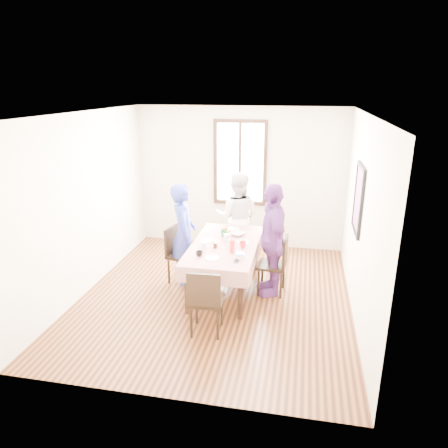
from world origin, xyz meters
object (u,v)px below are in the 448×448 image
Objects in this scene: chair_left at (183,255)px; person_left at (183,234)px; chair_far at (237,236)px; person_far at (237,218)px; chair_near at (207,300)px; person_right at (272,240)px; chair_right at (272,265)px; dining_table at (225,267)px.

chair_left is 0.36m from person_left.
person_far is at bearing 90.43° from chair_far.
chair_far is 1.00× the size of chair_near.
person_left reaches higher than chair_far.
chair_left is at bearing 70.32° from person_left.
chair_far is at bearing -53.83° from person_left.
person_right is (0.70, 1.26, 0.41)m from chair_near.
chair_near is at bearing -172.41° from person_left.
person_right reaches higher than chair_far.
chair_right and chair_near have the same top height.
dining_table is 1.07× the size of person_left.
chair_far and chair_near have the same top height.
person_left reaches higher than chair_near.
person_left is 0.95× the size of person_right.
chair_far reaches higher than dining_table.
person_far is (0.70, 1.02, 0.00)m from person_left.
chair_left is at bearing -110.75° from person_right.
person_right is at bearing 121.97° from chair_far.
dining_table is at bearing 87.23° from chair_left.
person_far is at bearing 90.00° from dining_table.
person_right is at bearing 120.78° from person_far.
chair_left is 1.55m from chair_near.
chair_far is 2.40m from chair_near.
dining_table is 1.92× the size of chair_left.
chair_right is 0.41m from person_right.
person_right reaches higher than dining_table.
chair_left is 1.00× the size of chair_near.
chair_right is 1.45m from chair_near.
person_right is (0.70, -1.13, 0.05)m from person_far.
chair_far is 0.53× the size of person_right.
chair_far is at bearing 86.62° from chair_near.
chair_right and chair_far have the same top height.
dining_table is at bearing 97.82° from chair_right.
person_left is 1.41m from person_right.
chair_right is at bearing 122.66° from chair_far.
person_left reaches higher than chair_right.
person_right is at bearing 4.44° from dining_table.
person_left is at bearing 166.90° from dining_table.
chair_left is at bearing 114.53° from chair_near.
chair_left reaches higher than dining_table.
chair_near is 2.41m from person_far.
chair_far is 0.56× the size of person_left.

